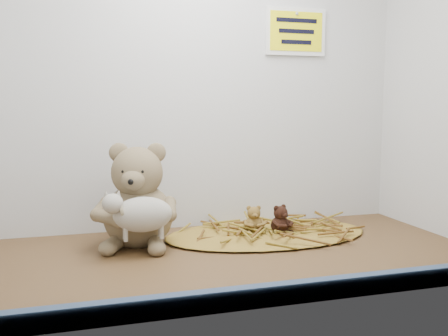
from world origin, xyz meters
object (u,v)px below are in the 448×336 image
object	(u,v)px
mini_teddy_tan	(254,218)
toy_lamb	(143,214)
main_teddy	(138,195)
mini_teddy_brown	(280,218)

from	to	relation	value
mini_teddy_tan	toy_lamb	bearing A→B (deg)	-151.08
main_teddy	toy_lamb	xyz separation A→B (cm)	(0.00, -8.98, -3.01)
main_teddy	toy_lamb	size ratio (longest dim) A/B	1.44
mini_teddy_brown	main_teddy	bearing A→B (deg)	154.28
mini_teddy_tan	mini_teddy_brown	size ratio (longest dim) A/B	0.95
mini_teddy_tan	mini_teddy_brown	xyz separation A→B (cm)	(6.30, -2.86, 0.19)
toy_lamb	main_teddy	bearing A→B (deg)	90.00
toy_lamb	mini_teddy_brown	xyz separation A→B (cm)	(36.52, 7.38, -4.74)
toy_lamb	mini_teddy_brown	world-z (taller)	toy_lamb
main_teddy	toy_lamb	distance (cm)	9.47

